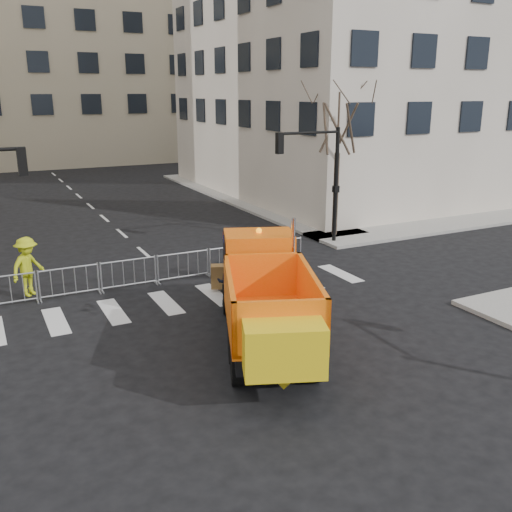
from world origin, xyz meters
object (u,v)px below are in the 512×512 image
cop_b (229,282)px  newspaper_box (282,253)px  worker (28,267)px  cop_c (236,260)px  cop_a (281,265)px  plow_truck (266,295)px

cop_b → newspaper_box: bearing=-110.2°
worker → cop_c: bearing=-50.3°
cop_c → worker: 7.31m
cop_a → cop_c: bearing=-70.7°
plow_truck → cop_c: bearing=4.8°
plow_truck → newspaper_box: 7.25m
cop_b → cop_c: (1.28, 2.27, 0.01)m
worker → newspaper_box: (9.43, -0.93, -0.48)m
plow_truck → cop_c: size_ratio=5.28×
cop_a → cop_b: 2.48m
cop_a → worker: bearing=-36.4°
cop_a → cop_b: bearing=1.2°
plow_truck → cop_b: plow_truck is taller
cop_a → plow_truck: bearing=39.6°
cop_c → worker: worker is taller
cop_c → cop_a: bearing=62.3°
cop_c → newspaper_box: (2.28, 0.55, -0.16)m
worker → plow_truck: bearing=-90.2°
plow_truck → worker: bearing=59.5°
plow_truck → worker: (-5.54, 6.99, -0.33)m
newspaper_box → plow_truck: bearing=-127.1°
cop_b → cop_c: bearing=-88.0°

